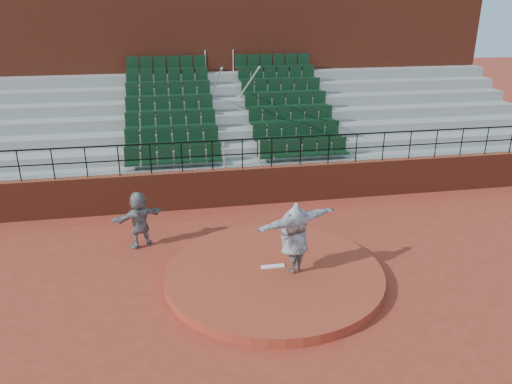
% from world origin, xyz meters
% --- Properties ---
extents(ground, '(90.00, 90.00, 0.00)m').
position_xyz_m(ground, '(0.00, 0.00, 0.00)').
color(ground, maroon).
rests_on(ground, ground).
extents(pitchers_mound, '(5.50, 5.50, 0.25)m').
position_xyz_m(pitchers_mound, '(0.00, 0.00, 0.12)').
color(pitchers_mound, '#9B3622').
rests_on(pitchers_mound, ground).
extents(pitching_rubber, '(0.60, 0.15, 0.03)m').
position_xyz_m(pitching_rubber, '(0.00, 0.15, 0.27)').
color(pitching_rubber, white).
rests_on(pitching_rubber, pitchers_mound).
extents(boundary_wall, '(24.00, 0.30, 1.30)m').
position_xyz_m(boundary_wall, '(0.00, 5.00, 0.65)').
color(boundary_wall, maroon).
rests_on(boundary_wall, ground).
extents(wall_railing, '(24.04, 0.05, 1.03)m').
position_xyz_m(wall_railing, '(0.00, 5.00, 2.03)').
color(wall_railing, black).
rests_on(wall_railing, boundary_wall).
extents(seating_deck, '(24.00, 5.97, 4.63)m').
position_xyz_m(seating_deck, '(0.00, 8.65, 1.44)').
color(seating_deck, gray).
rests_on(seating_deck, ground).
extents(press_box_facade, '(24.00, 3.00, 7.10)m').
position_xyz_m(press_box_facade, '(0.00, 12.60, 3.55)').
color(press_box_facade, maroon).
rests_on(press_box_facade, ground).
extents(pitcher, '(2.35, 1.43, 1.86)m').
position_xyz_m(pitcher, '(0.47, -0.13, 1.18)').
color(pitcher, black).
rests_on(pitcher, pitchers_mound).
extents(fielder, '(1.59, 1.05, 1.65)m').
position_xyz_m(fielder, '(-3.36, 2.46, 0.82)').
color(fielder, black).
rests_on(fielder, ground).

